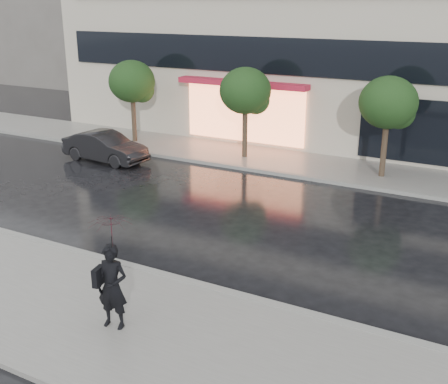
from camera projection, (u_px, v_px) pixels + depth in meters
The scene contains 11 objects.
ground at pixel (176, 261), 15.05m from camera, with size 120.00×120.00×0.00m, color black.
sidewalk_near at pixel (95, 315), 12.33m from camera, with size 60.00×4.50×0.12m, color slate.
sidewalk_far at pixel (311, 165), 23.53m from camera, with size 60.00×3.50×0.12m, color slate.
curb_near at pixel (155, 274), 14.20m from camera, with size 60.00×0.25×0.14m, color gray.
curb_far at pixel (295, 176), 22.07m from camera, with size 60.00×0.25×0.14m, color gray.
bg_building_left at pixel (67, 8), 47.42m from camera, with size 14.00×10.00×12.00m, color #59544F.
tree_far_west at pixel (133, 83), 26.49m from camera, with size 2.20×2.20×3.99m.
tree_mid_west at pixel (247, 93), 23.76m from camera, with size 2.20×2.20×3.99m.
tree_mid_east at pixel (390, 105), 21.03m from camera, with size 2.20×2.20×3.99m.
parked_car at pixel (105, 147), 24.14m from camera, with size 1.37×3.92×1.29m, color black.
pedestrian_with_umbrella at pixel (112, 259), 11.33m from camera, with size 1.04×1.06×2.48m.
Camera 1 is at (7.69, -11.34, 6.63)m, focal length 45.00 mm.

